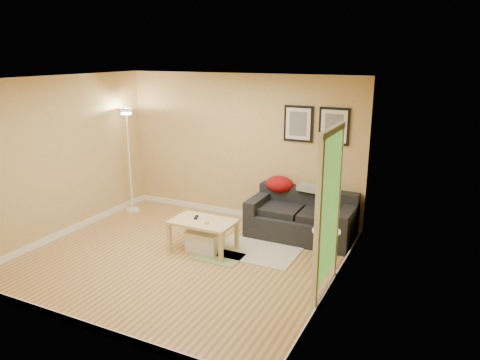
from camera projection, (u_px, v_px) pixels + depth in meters
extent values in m
plane|color=tan|center=(182.00, 257.00, 6.72)|extent=(4.50, 4.50, 0.00)
plane|color=white|center=(175.00, 79.00, 6.02)|extent=(4.50, 4.50, 0.00)
plane|color=tan|center=(241.00, 147.00, 8.10)|extent=(4.50, 0.00, 4.50)
plane|color=tan|center=(70.00, 218.00, 4.64)|extent=(4.50, 0.00, 4.50)
plane|color=tan|center=(62.00, 157.00, 7.32)|extent=(0.00, 4.00, 4.00)
plane|color=tan|center=(336.00, 194.00, 5.42)|extent=(0.00, 4.00, 4.00)
cube|color=white|center=(240.00, 213.00, 8.43)|extent=(4.50, 0.02, 0.10)
cube|color=white|center=(83.00, 324.00, 4.99)|extent=(4.50, 0.02, 0.10)
cube|color=white|center=(70.00, 229.00, 7.65)|extent=(0.02, 4.00, 0.10)
cube|color=white|center=(330.00, 287.00, 5.77)|extent=(0.02, 4.00, 0.10)
cube|color=beige|center=(256.00, 251.00, 6.92)|extent=(1.25, 0.85, 0.01)
cube|color=#668C4C|center=(219.00, 256.00, 6.74)|extent=(0.70, 0.50, 0.01)
cube|color=black|center=(196.00, 217.00, 6.96)|extent=(0.10, 0.17, 0.02)
cylinder|color=yellow|center=(207.00, 223.00, 6.72)|extent=(0.07, 0.07, 0.03)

